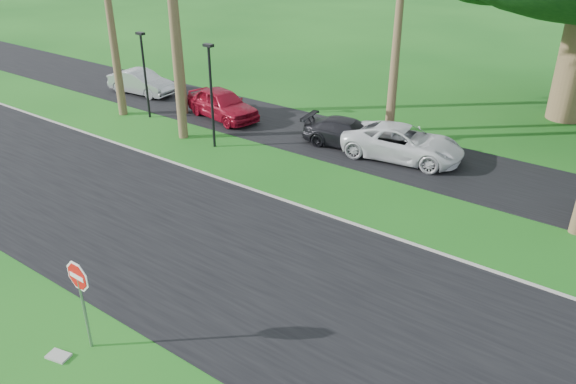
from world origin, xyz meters
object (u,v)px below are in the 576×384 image
(car_red, at_px, (222,104))
(car_dark, at_px, (349,134))
(car_minivan, at_px, (403,143))
(car_silver, at_px, (141,83))
(stop_sign_near, at_px, (80,288))

(car_red, xyz_separation_m, car_dark, (7.24, 0.47, -0.14))
(car_red, height_order, car_dark, car_red)
(car_dark, distance_m, car_minivan, 2.58)
(car_dark, relative_size, car_minivan, 0.83)
(car_red, bearing_deg, car_minivan, -74.84)
(car_red, relative_size, car_dark, 1.05)
(car_silver, relative_size, car_red, 0.93)
(car_silver, height_order, car_red, car_red)
(car_silver, bearing_deg, car_dark, -94.77)
(stop_sign_near, xyz_separation_m, car_minivan, (1.02, 15.27, -1.06))
(stop_sign_near, xyz_separation_m, car_red, (-8.79, 14.62, -1.01))
(car_dark, bearing_deg, car_silver, 82.37)
(car_silver, bearing_deg, car_red, -98.41)
(stop_sign_near, relative_size, car_minivan, 0.51)
(stop_sign_near, bearing_deg, car_dark, 95.87)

